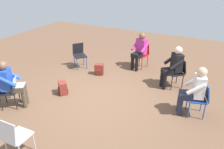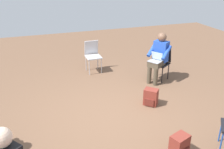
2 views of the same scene
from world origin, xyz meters
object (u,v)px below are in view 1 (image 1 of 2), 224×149
(chair_southwest, at_px, (178,71))
(chair_southeast, at_px, (79,54))
(chair_north, at_px, (14,136))
(chair_south, at_px, (142,53))
(backpack_by_empty_chair, at_px, (99,70))
(chair_west, at_px, (200,97))
(person_in_black, at_px, (173,65))
(person_in_white, at_px, (194,89))
(person_in_magenta, at_px, (140,49))
(person_with_laptop, at_px, (11,82))
(backpack_near_laptop_user, at_px, (63,89))
(chair_northeast, at_px, (5,89))

(chair_southwest, relative_size, chair_southeast, 1.00)
(chair_north, xyz_separation_m, chair_south, (-0.63, -4.96, 0.00))
(backpack_by_empty_chair, bearing_deg, chair_west, 164.56)
(person_in_black, bearing_deg, person_in_white, 172.92)
(person_in_black, bearing_deg, backpack_by_empty_chair, 56.01)
(chair_north, height_order, backpack_by_empty_chair, chair_north)
(chair_southeast, distance_m, person_in_magenta, 2.09)
(chair_north, bearing_deg, backpack_by_empty_chair, 95.02)
(person_with_laptop, distance_m, backpack_near_laptop_user, 1.36)
(chair_northeast, distance_m, backpack_by_empty_chair, 2.91)
(person_in_black, xyz_separation_m, person_in_magenta, (1.32, -0.86, 0.00))
(person_in_white, relative_size, backpack_near_laptop_user, 3.44)
(chair_north, distance_m, chair_west, 3.99)
(backpack_by_empty_chair, bearing_deg, chair_north, 96.20)
(chair_southwest, xyz_separation_m, person_in_white, (-0.60, 1.25, 0.20))
(person_in_magenta, bearing_deg, backpack_near_laptop_user, 79.94)
(chair_southwest, relative_size, chair_north, 1.00)
(person_with_laptop, relative_size, backpack_near_laptop_user, 3.44)
(person_in_black, height_order, person_in_magenta, same)
(chair_northeast, height_order, backpack_by_empty_chair, chair_northeast)
(chair_southeast, height_order, chair_west, same)
(chair_southwest, bearing_deg, chair_west, 172.71)
(backpack_near_laptop_user, bearing_deg, person_with_laptop, 55.64)
(chair_south, xyz_separation_m, chair_west, (-2.16, 2.12, 0.00))
(person_in_magenta, height_order, backpack_near_laptop_user, person_in_magenta)
(person_in_black, xyz_separation_m, backpack_by_empty_chair, (2.31, 0.22, -0.54))
(chair_northeast, xyz_separation_m, chair_southeast, (-0.22, -2.88, 0.00))
(chair_north, bearing_deg, chair_southeast, 107.23)
(chair_north, bearing_deg, backpack_near_laptop_user, 106.31)
(person_in_black, bearing_deg, chair_northeast, 90.49)
(person_in_black, bearing_deg, chair_west, 179.43)
(chair_west, distance_m, person_in_magenta, 2.96)
(chair_south, xyz_separation_m, backpack_near_laptop_user, (1.32, 2.77, -0.34))
(chair_south, bearing_deg, backpack_near_laptop_user, 80.48)
(chair_southeast, distance_m, person_with_laptop, 2.79)
(chair_west, xyz_separation_m, person_in_white, (0.16, 0.05, 0.20))
(backpack_by_empty_chair, bearing_deg, backpack_near_laptop_user, 79.44)
(chair_southeast, xyz_separation_m, chair_south, (-1.95, -1.01, 0.00))
(backpack_near_laptop_user, bearing_deg, chair_southwest, -145.74)
(chair_north, relative_size, backpack_by_empty_chair, 2.36)
(person_with_laptop, bearing_deg, chair_southeast, 144.76)
(person_with_laptop, bearing_deg, person_in_white, 78.52)
(chair_southwest, bearing_deg, person_with_laptop, 90.71)
(chair_south, relative_size, chair_west, 1.00)
(chair_north, distance_m, backpack_near_laptop_user, 2.32)
(chair_northeast, xyz_separation_m, chair_south, (-2.17, -3.89, 0.00))
(chair_northeast, height_order, chair_south, same)
(person_in_white, bearing_deg, person_in_magenta, 29.42)
(chair_northeast, bearing_deg, chair_southwest, 96.28)
(chair_north, height_order, person_with_laptop, person_with_laptop)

